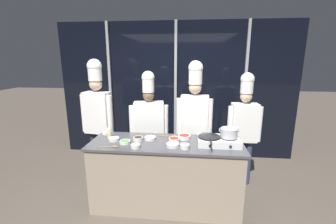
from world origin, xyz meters
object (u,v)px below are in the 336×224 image
prep_bowl_ginger (136,146)px  prep_bowl_onion (173,145)px  portable_stove (219,141)px  prep_bowl_rice (150,138)px  prep_bowl_bell_pepper (184,137)px  prep_bowl_chicken (114,139)px  prep_bowl_scallions (125,142)px  serving_spoon_slotted (172,136)px  serving_spoon_solid (112,147)px  prep_bowl_chili_flakes (174,139)px  chef_line (194,115)px  chef_pastry (244,122)px  prep_bowl_shrimp (185,146)px  prep_bowl_garlic (106,133)px  chef_head (98,111)px  frying_pan (209,135)px  squeeze_bottle_oil (109,132)px  stock_pot (229,132)px  chef_sous (149,122)px  prep_bowl_soy_glaze (138,139)px

prep_bowl_ginger → prep_bowl_onion: prep_bowl_ginger is taller
portable_stove → prep_bowl_rice: bearing=175.4°
prep_bowl_bell_pepper → prep_bowl_chicken: size_ratio=1.20×
prep_bowl_scallions → prep_bowl_bell_pepper: prep_bowl_bell_pepper is taller
serving_spoon_slotted → serving_spoon_solid: (-0.70, -0.47, -0.00)m
prep_bowl_rice → prep_bowl_ginger: bearing=-112.5°
prep_bowl_chili_flakes → chef_line: (0.27, 0.58, 0.20)m
prep_bowl_chicken → chef_pastry: (1.84, 0.68, 0.10)m
prep_bowl_scallions → chef_pastry: chef_pastry is taller
prep_bowl_scallions → prep_bowl_shrimp: size_ratio=1.22×
prep_bowl_onion → prep_bowl_shrimp: 0.16m
portable_stove → prep_bowl_garlic: (-1.59, 0.22, -0.03)m
prep_bowl_garlic → chef_head: chef_head is taller
prep_bowl_bell_pepper → prep_bowl_garlic: prep_bowl_bell_pepper is taller
prep_bowl_ginger → prep_bowl_rice: (0.13, 0.30, -0.00)m
prep_bowl_garlic → chef_head: (-0.26, 0.37, 0.24)m
portable_stove → prep_bowl_shrimp: size_ratio=4.53×
chef_line → serving_spoon_slotted: bearing=54.0°
frying_pan → prep_bowl_chili_flakes: frying_pan is taller
frying_pan → prep_bowl_chicken: frying_pan is taller
prep_bowl_chicken → squeeze_bottle_oil: bearing=136.3°
prep_bowl_shrimp → chef_line: bearing=81.7°
prep_bowl_onion → prep_bowl_chicken: bearing=171.2°
stock_pot → prep_bowl_onion: (-0.70, -0.14, -0.14)m
chef_sous → prep_bowl_shrimp: bearing=115.9°
serving_spoon_slotted → chef_head: bearing=163.6°
prep_bowl_scallions → portable_stove: bearing=4.4°
portable_stove → prep_bowl_scallions: 1.21m
serving_spoon_solid → frying_pan: bearing=11.2°
prep_bowl_ginger → chef_sous: chef_sous is taller
portable_stove → prep_bowl_garlic: size_ratio=5.45×
chef_line → chef_pastry: (0.76, 0.04, -0.10)m
prep_bowl_ginger → chef_sous: 0.90m
prep_bowl_rice → prep_bowl_shrimp: size_ratio=1.31×
serving_spoon_solid → chef_sous: 0.96m
prep_bowl_bell_pepper → prep_bowl_chicken: 0.95m
chef_sous → portable_stove: bearing=137.7°
prep_bowl_bell_pepper → serving_spoon_slotted: prep_bowl_bell_pepper is taller
prep_bowl_ginger → prep_bowl_soy_glaze: prep_bowl_soy_glaze is taller
serving_spoon_solid → prep_bowl_bell_pepper: bearing=24.5°
prep_bowl_chili_flakes → serving_spoon_slotted: 0.20m
prep_bowl_soy_glaze → chef_sous: (0.03, 0.65, 0.05)m
stock_pot → chef_head: chef_head is taller
serving_spoon_solid → portable_stove: bearing=10.4°
prep_bowl_soy_glaze → chef_pastry: size_ratio=0.07×
stock_pot → chef_line: (-0.43, 0.63, 0.06)m
prep_bowl_ginger → prep_bowl_garlic: (-0.56, 0.45, -0.01)m
portable_stove → chef_head: size_ratio=0.27×
frying_pan → serving_spoon_solid: (-1.20, -0.24, -0.11)m
chef_head → serving_spoon_slotted: bearing=172.3°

